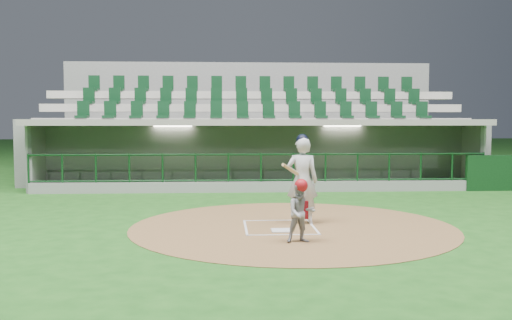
# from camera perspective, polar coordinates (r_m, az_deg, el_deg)

# --- Properties ---
(ground) EXTENTS (120.00, 120.00, 0.00)m
(ground) POSITION_cam_1_polar(r_m,az_deg,el_deg) (12.95, 2.24, -6.55)
(ground) COLOR #184B15
(ground) RESTS_ON ground
(dirt_circle) EXTENTS (7.20, 7.20, 0.01)m
(dirt_circle) POSITION_cam_1_polar(r_m,az_deg,el_deg) (12.79, 3.68, -6.66)
(dirt_circle) COLOR brown
(dirt_circle) RESTS_ON ground
(home_plate) EXTENTS (0.43, 0.43, 0.02)m
(home_plate) POSITION_cam_1_polar(r_m,az_deg,el_deg) (12.26, 2.56, -7.04)
(home_plate) COLOR silver
(home_plate) RESTS_ON dirt_circle
(batter_box_chalk) EXTENTS (1.55, 1.80, 0.01)m
(batter_box_chalk) POSITION_cam_1_polar(r_m,az_deg,el_deg) (12.65, 2.38, -6.72)
(batter_box_chalk) COLOR silver
(batter_box_chalk) RESTS_ON ground
(dugout_structure) EXTENTS (16.40, 3.70, 3.00)m
(dugout_structure) POSITION_cam_1_polar(r_m,az_deg,el_deg) (20.58, 0.09, 0.07)
(dugout_structure) COLOR gray
(dugout_structure) RESTS_ON ground
(seating_deck) EXTENTS (17.00, 6.72, 5.15)m
(seating_deck) POSITION_cam_1_polar(r_m,az_deg,el_deg) (23.63, -0.29, 1.71)
(seating_deck) COLOR slate
(seating_deck) RESTS_ON ground
(batter) EXTENTS (0.93, 0.92, 2.05)m
(batter) POSITION_cam_1_polar(r_m,az_deg,el_deg) (13.02, 4.63, -1.94)
(batter) COLOR silver
(batter) RESTS_ON dirt_circle
(catcher) EXTENTS (0.61, 0.50, 1.24)m
(catcher) POSITION_cam_1_polar(r_m,az_deg,el_deg) (11.05, 4.52, -5.12)
(catcher) COLOR gray
(catcher) RESTS_ON dirt_circle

